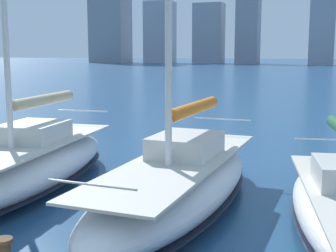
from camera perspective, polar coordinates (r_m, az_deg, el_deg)
name	(u,v)px	position (r m, az deg, el deg)	size (l,w,h in m)	color
city_skyline	(323,9)	(165.87, 18.42, 13.39)	(170.03, 25.96, 54.70)	#959AA5
sailboat_orange	(179,182)	(11.85, 1.34, -6.89)	(3.03, 9.25, 10.50)	white
sailboat_tan	(26,164)	(14.27, -16.89, -4.51)	(3.38, 9.19, 10.12)	silver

